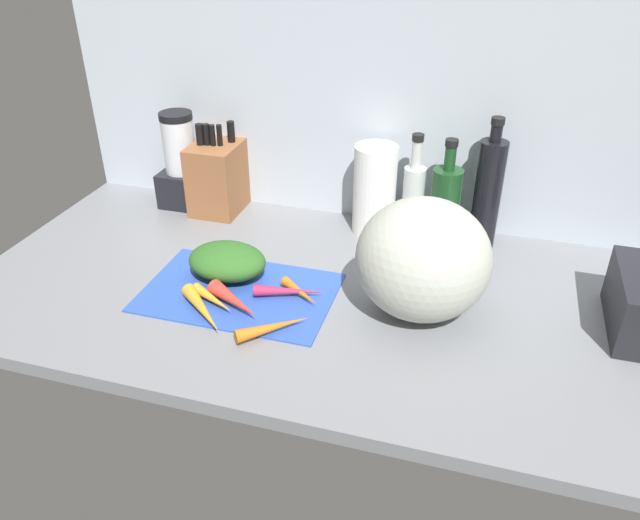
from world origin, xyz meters
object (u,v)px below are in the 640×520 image
at_px(bottle_0, 413,198).
at_px(carrot_1, 289,291).
at_px(paper_towel_roll, 375,190).
at_px(carrot_0, 273,327).
at_px(knife_block, 219,176).
at_px(carrot_6, 213,299).
at_px(winter_squash, 423,260).
at_px(bottle_1, 445,204).
at_px(carrot_2, 300,292).
at_px(carrot_4, 203,309).
at_px(bottle_2, 487,193).
at_px(cutting_board, 239,291).
at_px(carrot_3, 218,260).
at_px(carrot_5, 234,301).
at_px(blender_appliance, 182,166).

bearing_deg(bottle_0, carrot_1, -119.54).
bearing_deg(paper_towel_roll, carrot_1, -106.32).
xyz_separation_m(carrot_0, knife_block, (-0.34, 0.50, 0.07)).
height_order(carrot_6, winter_squash, winter_squash).
bearing_deg(bottle_1, carrot_0, -119.42).
height_order(carrot_2, carrot_4, carrot_4).
distance_m(carrot_4, carrot_6, 0.04).
relative_size(carrot_1, bottle_1, 0.57).
xyz_separation_m(bottle_0, bottle_2, (0.17, 0.00, 0.03)).
bearing_deg(bottle_2, bottle_1, -173.16).
xyz_separation_m(cutting_board, paper_towel_roll, (0.22, 0.37, 0.11)).
bearing_deg(carrot_3, cutting_board, -44.53).
height_order(carrot_4, carrot_6, carrot_4).
height_order(carrot_0, carrot_5, carrot_5).
bearing_deg(blender_appliance, carrot_3, -51.36).
bearing_deg(bottle_1, carrot_1, -128.77).
bearing_deg(carrot_6, bottle_2, 39.89).
bearing_deg(carrot_6, winter_squash, 14.46).
relative_size(carrot_3, bottle_1, 0.39).
bearing_deg(bottle_2, carrot_4, -137.56).
height_order(cutting_board, paper_towel_roll, paper_towel_roll).
bearing_deg(carrot_0, carrot_6, 159.61).
distance_m(carrot_2, carrot_4, 0.21).
bearing_deg(bottle_2, cutting_board, -142.94).
relative_size(carrot_3, bottle_2, 0.33).
height_order(paper_towel_roll, bottle_1, bottle_1).
xyz_separation_m(carrot_4, winter_squash, (0.42, 0.15, 0.10)).
xyz_separation_m(carrot_6, bottle_2, (0.52, 0.43, 0.12)).
relative_size(cutting_board, carrot_3, 3.92).
xyz_separation_m(cutting_board, bottle_2, (0.49, 0.37, 0.14)).
distance_m(carrot_0, carrot_3, 0.29).
height_order(carrot_6, blender_appliance, blender_appliance).
bearing_deg(bottle_0, carrot_0, -111.51).
distance_m(cutting_board, carrot_0, 0.17).
bearing_deg(carrot_5, carrot_1, 37.40).
relative_size(cutting_board, carrot_4, 2.50).
bearing_deg(carrot_4, winter_squash, 19.79).
xyz_separation_m(carrot_4, blender_appliance, (-0.29, 0.49, 0.09)).
relative_size(carrot_2, bottle_1, 0.42).
height_order(carrot_3, carrot_6, carrot_3).
bearing_deg(bottle_0, winter_squash, -77.82).
relative_size(carrot_0, blender_appliance, 0.58).
distance_m(carrot_5, carrot_6, 0.05).
relative_size(carrot_3, paper_towel_roll, 0.46).
distance_m(carrot_2, winter_squash, 0.27).
distance_m(carrot_3, carrot_4, 0.20).
bearing_deg(knife_block, bottle_0, -1.57).
distance_m(carrot_1, carrot_3, 0.21).
height_order(carrot_0, carrot_4, carrot_4).
relative_size(carrot_1, winter_squash, 0.56).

